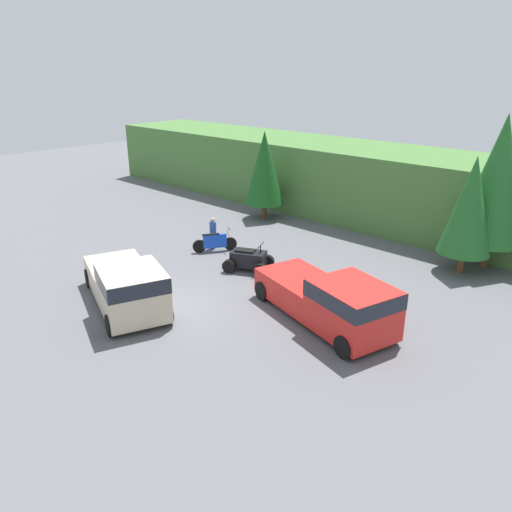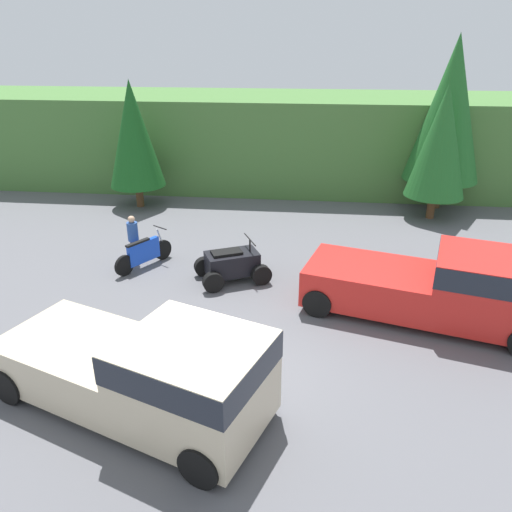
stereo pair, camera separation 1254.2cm
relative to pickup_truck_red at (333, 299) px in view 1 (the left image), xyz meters
name	(u,v)px [view 1 (the left image)]	position (x,y,z in m)	size (l,w,h in m)	color
ground_plane	(166,311)	(-5.15, -3.35, -1.01)	(80.00, 80.00, 0.00)	#5B5B60
hillside_backdrop	(387,186)	(-5.15, 12.65, 1.05)	(44.00, 6.00, 4.12)	#477538
tree_left	(264,168)	(-10.61, 8.14, 2.03)	(2.27, 2.27, 5.16)	brown
tree_mid_left	(470,206)	(1.36, 7.95, 2.03)	(2.27, 2.27, 5.16)	brown
tree_mid_right	(498,180)	(1.84, 9.35, 3.00)	(2.99, 2.99, 6.81)	brown
pickup_truck_red	(333,299)	(0.00, 0.00, 0.00)	(6.21, 3.67, 1.92)	red
pickup_truck_second	(127,285)	(-6.30, -4.18, 0.00)	(5.88, 3.94, 1.92)	beige
dirt_bike	(215,242)	(-8.55, 2.26, -0.54)	(1.28, 1.91, 1.13)	black
quad_atv	(248,260)	(-5.67, 1.66, -0.51)	(2.41, 2.05, 1.25)	black
rider_person	(213,232)	(-8.93, 2.50, -0.14)	(0.47, 0.47, 1.60)	navy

